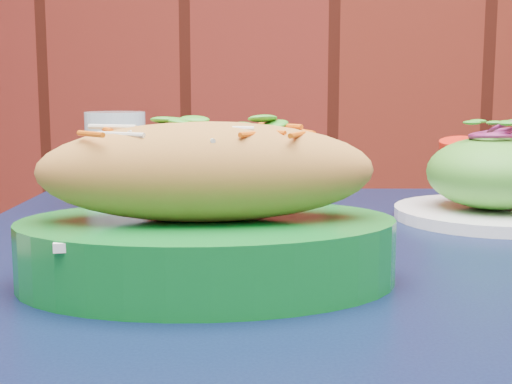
{
  "coord_description": "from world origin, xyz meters",
  "views": [
    {
      "loc": [
        -0.02,
        1.06,
        0.89
      ],
      "look_at": [
        -0.07,
        1.61,
        0.81
      ],
      "focal_mm": 50.0,
      "sensor_mm": 36.0,
      "label": 1
    }
  ],
  "objects": [
    {
      "name": "cafe_table",
      "position": [
        0.04,
        1.65,
        0.66
      ],
      "size": [
        0.87,
        0.87,
        0.75
      ],
      "rotation": [
        0.0,
        0.0,
        0.09
      ],
      "color": "black",
      "rests_on": "ground"
    },
    {
      "name": "banh_mi_basket",
      "position": [
        -0.1,
        1.56,
        0.8
      ],
      "size": [
        0.3,
        0.22,
        0.13
      ],
      "rotation": [
        0.0,
        0.0,
        0.18
      ],
      "color": "#0B6921",
      "rests_on": "cafe_table"
    },
    {
      "name": "salad_plate",
      "position": [
        0.16,
        1.83,
        0.79
      ],
      "size": [
        0.2,
        0.2,
        0.1
      ],
      "rotation": [
        0.0,
        0.0,
        0.22
      ],
      "color": "white",
      "rests_on": "cafe_table"
    },
    {
      "name": "water_glass",
      "position": [
        -0.26,
        1.87,
        0.81
      ],
      "size": [
        0.07,
        0.07,
        0.11
      ],
      "primitive_type": "cylinder",
      "color": "silver",
      "rests_on": "cafe_table"
    }
  ]
}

